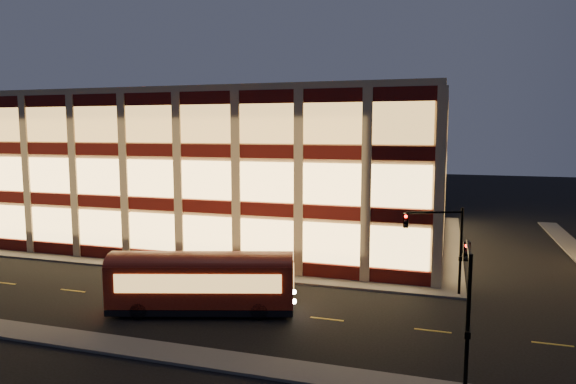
% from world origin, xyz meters
% --- Properties ---
extents(ground, '(200.00, 200.00, 0.00)m').
position_xyz_m(ground, '(0.00, 0.00, 0.00)').
color(ground, black).
rests_on(ground, ground).
extents(sidewalk_office_south, '(54.00, 2.00, 0.15)m').
position_xyz_m(sidewalk_office_south, '(-3.00, 1.00, 0.07)').
color(sidewalk_office_south, '#514F4C').
rests_on(sidewalk_office_south, ground).
extents(sidewalk_office_east, '(2.00, 30.00, 0.15)m').
position_xyz_m(sidewalk_office_east, '(23.00, 17.00, 0.07)').
color(sidewalk_office_east, '#514F4C').
rests_on(sidewalk_office_east, ground).
extents(sidewalk_near, '(100.00, 2.00, 0.15)m').
position_xyz_m(sidewalk_near, '(0.00, -13.00, 0.07)').
color(sidewalk_near, '#514F4C').
rests_on(sidewalk_near, ground).
extents(office_building, '(50.45, 30.45, 14.50)m').
position_xyz_m(office_building, '(-2.91, 16.91, 7.25)').
color(office_building, tan).
rests_on(office_building, ground).
extents(traffic_signal_far, '(3.79, 1.87, 6.00)m').
position_xyz_m(traffic_signal_far, '(22.21, 0.24, 4.11)').
color(traffic_signal_far, black).
rests_on(traffic_signal_far, ground).
extents(traffic_signal_near, '(0.32, 4.45, 6.00)m').
position_xyz_m(traffic_signal_near, '(23.50, -11.03, 4.13)').
color(traffic_signal_near, black).
rests_on(traffic_signal_near, ground).
extents(trolley_bus, '(11.39, 5.84, 3.75)m').
position_xyz_m(trolley_bus, '(8.47, -7.10, 2.08)').
color(trolley_bus, maroon).
rests_on(trolley_bus, ground).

